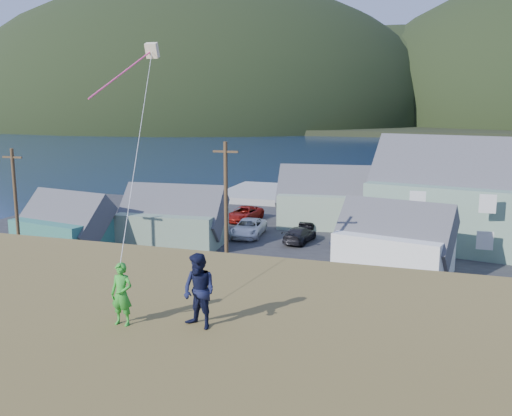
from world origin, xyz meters
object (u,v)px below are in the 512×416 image
at_px(wharf, 324,197).
at_px(shed_white, 394,241).
at_px(kite_flyer_navy, 199,291).
at_px(shed_palegreen_far, 334,199).
at_px(kite_flyer_green, 122,294).
at_px(shed_teal, 65,225).
at_px(shed_palegreen_near, 173,219).

xyz_separation_m(wharf, shed_white, (11.02, -29.50, 2.03)).
xyz_separation_m(wharf, kite_flyer_navy, (8.75, -58.92, 7.63)).
bearing_deg(shed_white, kite_flyer_navy, -82.22).
relative_size(shed_palegreen_far, kite_flyer_green, 7.76).
relative_size(wharf, shed_teal, 3.03).
relative_size(wharf, shed_palegreen_near, 2.82).
height_order(shed_palegreen_far, kite_flyer_green, kite_flyer_green).
height_order(shed_teal, kite_flyer_green, kite_flyer_green).
xyz_separation_m(shed_palegreen_far, kite_flyer_green, (3.01, -44.32, 5.12)).
distance_m(shed_teal, kite_flyer_navy, 37.17).
xyz_separation_m(shed_teal, shed_palegreen_near, (7.78, 4.29, 0.15)).
distance_m(shed_palegreen_far, kite_flyer_green, 44.71).
height_order(shed_teal, shed_white, shed_white).
height_order(shed_white, kite_flyer_navy, kite_flyer_navy).
xyz_separation_m(wharf, shed_teal, (-15.54, -31.39, 1.83)).
distance_m(wharf, kite_flyer_navy, 60.05).
height_order(shed_teal, shed_palegreen_near, shed_palegreen_near).
bearing_deg(shed_white, shed_teal, -163.74).
distance_m(shed_palegreen_near, shed_white, 18.93).
bearing_deg(shed_palegreen_near, shed_teal, -155.37).
relative_size(shed_white, kite_flyer_navy, 5.10).
height_order(kite_flyer_green, kite_flyer_navy, kite_flyer_navy).
height_order(shed_teal, shed_palegreen_far, shed_palegreen_far).
relative_size(shed_palegreen_far, kite_flyer_navy, 6.59).
relative_size(wharf, shed_white, 2.88).
xyz_separation_m(shed_teal, kite_flyer_navy, (24.29, -27.53, 5.80)).
xyz_separation_m(shed_teal, kite_flyer_green, (22.49, -27.93, 5.67)).
distance_m(kite_flyer_green, kite_flyer_navy, 1.85).
bearing_deg(wharf, kite_flyer_navy, -81.55).
height_order(wharf, kite_flyer_navy, kite_flyer_navy).
bearing_deg(shed_teal, wharf, 74.25).
distance_m(shed_palegreen_near, kite_flyer_navy, 36.28).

